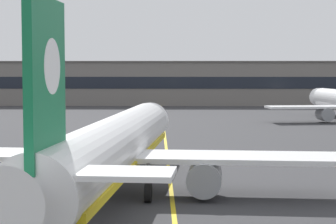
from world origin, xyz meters
TOP-DOWN VIEW (x-y plane):
  - taxiway_centreline at (0.00, 30.00)m, footprint 7.18×179.88m
  - airliner_foreground at (-3.24, 11.30)m, footprint 32.27×41.53m
  - safety_cone_by_nose_gear at (-3.18, 26.95)m, footprint 0.44×0.44m
  - terminal_building at (9.08, 121.13)m, footprint 154.50×12.40m

SIDE VIEW (x-z plane):
  - taxiway_centreline at x=0.00m, z-range 0.00..0.01m
  - safety_cone_by_nose_gear at x=-3.18m, z-range -0.02..0.53m
  - airliner_foreground at x=-3.24m, z-range -2.46..9.19m
  - terminal_building at x=9.08m, z-range 0.01..10.70m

